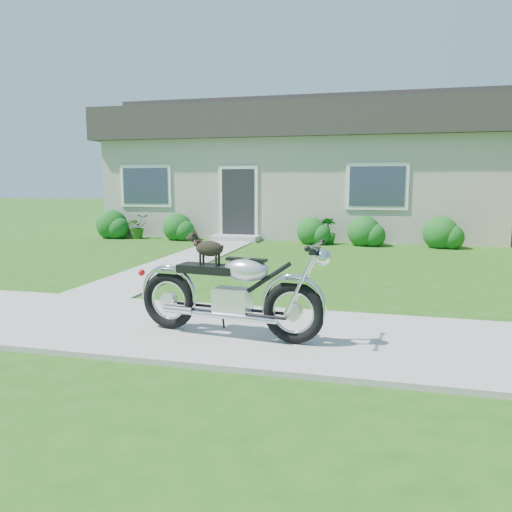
{
  "coord_description": "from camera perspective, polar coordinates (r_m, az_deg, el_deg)",
  "views": [
    {
      "loc": [
        2.67,
        -5.35,
        1.73
      ],
      "look_at": [
        1.06,
        1.0,
        0.75
      ],
      "focal_mm": 35.0,
      "sensor_mm": 36.0,
      "label": 1
    }
  ],
  "objects": [
    {
      "name": "motorcycle_with_dog",
      "position": [
        5.46,
        -2.79,
        -4.07
      ],
      "size": [
        2.22,
        0.62,
        1.13
      ],
      "rotation": [
        0.0,
        0.0,
        -0.12
      ],
      "color": "black",
      "rests_on": "sidewalk"
    },
    {
      "name": "potted_plant_right",
      "position": [
        14.04,
        8.27,
        2.86
      ],
      "size": [
        0.43,
        0.43,
        0.74
      ],
      "primitive_type": "imported",
      "rotation": [
        0.0,
        0.0,
        3.16
      ],
      "color": "#1B621B",
      "rests_on": "ground"
    },
    {
      "name": "potted_plant_left",
      "position": [
        15.75,
        -13.38,
        3.31
      ],
      "size": [
        0.88,
        0.88,
        0.74
      ],
      "primitive_type": "imported",
      "rotation": [
        0.0,
        0.0,
        0.77
      ],
      "color": "#265917",
      "rests_on": "ground"
    },
    {
      "name": "ground",
      "position": [
        6.23,
        -11.9,
        -7.82
      ],
      "size": [
        80.0,
        80.0,
        0.0
      ],
      "primitive_type": "plane",
      "color": "#235114",
      "rests_on": "ground"
    },
    {
      "name": "walkway",
      "position": [
        11.29,
        -7.64,
        -0.31
      ],
      "size": [
        1.2,
        8.0,
        0.03
      ],
      "primitive_type": "cube",
      "color": "#9E9B93",
      "rests_on": "ground"
    },
    {
      "name": "shrub_row",
      "position": [
        14.28,
        1.31,
        3.06
      ],
      "size": [
        10.55,
        0.95,
        0.95
      ],
      "color": "#165318",
      "rests_on": "ground"
    },
    {
      "name": "sidewalk",
      "position": [
        6.22,
        -11.91,
        -7.64
      ],
      "size": [
        24.0,
        2.2,
        0.04
      ],
      "primitive_type": "cube",
      "color": "#9E9B93",
      "rests_on": "ground"
    },
    {
      "name": "house",
      "position": [
        17.56,
        5.53,
        9.86
      ],
      "size": [
        12.6,
        7.03,
        4.5
      ],
      "color": "#AEAA9D",
      "rests_on": "ground"
    }
  ]
}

